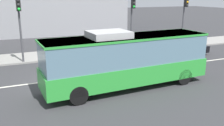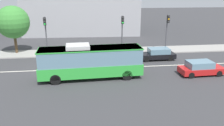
{
  "view_description": "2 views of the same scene",
  "coord_description": "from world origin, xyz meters",
  "px_view_note": "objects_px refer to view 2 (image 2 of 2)",
  "views": [
    {
      "loc": [
        -2.65,
        -15.45,
        5.41
      ],
      "look_at": [
        3.27,
        -1.4,
        1.18
      ],
      "focal_mm": 39.85,
      "sensor_mm": 36.0,
      "label": 1
    },
    {
      "loc": [
        3.16,
        -24.23,
        8.54
      ],
      "look_at": [
        5.77,
        -2.51,
        1.39
      ],
      "focal_mm": 36.75,
      "sensor_mm": 36.0,
      "label": 2
    }
  ],
  "objects_px": {
    "transit_bus": "(91,61)",
    "traffic_light_mid_block": "(46,30)",
    "sedan_red": "(201,68)",
    "street_tree_kerbside_left": "(13,22)",
    "traffic_light_far_corner": "(167,27)",
    "sedan_black": "(157,54)",
    "traffic_light_near_corner": "(122,28)"
  },
  "relations": [
    {
      "from": "transit_bus",
      "to": "traffic_light_mid_block",
      "type": "xyz_separation_m",
      "value": [
        -5.34,
        7.94,
        1.75
      ]
    },
    {
      "from": "traffic_light_mid_block",
      "to": "sedan_red",
      "type": "bearing_deg",
      "value": 60.83
    },
    {
      "from": "transit_bus",
      "to": "traffic_light_mid_block",
      "type": "relative_size",
      "value": 1.94
    },
    {
      "from": "transit_bus",
      "to": "traffic_light_mid_block",
      "type": "distance_m",
      "value": 9.72
    },
    {
      "from": "transit_bus",
      "to": "street_tree_kerbside_left",
      "type": "relative_size",
      "value": 1.57
    },
    {
      "from": "transit_bus",
      "to": "traffic_light_far_corner",
      "type": "relative_size",
      "value": 1.94
    },
    {
      "from": "sedan_red",
      "to": "traffic_light_mid_block",
      "type": "xyz_separation_m",
      "value": [
        -16.6,
        8.37,
        2.84
      ]
    },
    {
      "from": "sedan_black",
      "to": "street_tree_kerbside_left",
      "type": "xyz_separation_m",
      "value": [
        -18.26,
        4.99,
        3.56
      ]
    },
    {
      "from": "sedan_black",
      "to": "transit_bus",
      "type": "bearing_deg",
      "value": 30.64
    },
    {
      "from": "traffic_light_mid_block",
      "to": "street_tree_kerbside_left",
      "type": "relative_size",
      "value": 0.81
    },
    {
      "from": "transit_bus",
      "to": "street_tree_kerbside_left",
      "type": "bearing_deg",
      "value": 131.2
    },
    {
      "from": "traffic_light_mid_block",
      "to": "transit_bus",
      "type": "bearing_deg",
      "value": 31.5
    },
    {
      "from": "traffic_light_far_corner",
      "to": "street_tree_kerbside_left",
      "type": "bearing_deg",
      "value": -98.85
    },
    {
      "from": "traffic_light_near_corner",
      "to": "street_tree_kerbside_left",
      "type": "relative_size",
      "value": 0.81
    },
    {
      "from": "traffic_light_near_corner",
      "to": "transit_bus",
      "type": "bearing_deg",
      "value": -30.08
    },
    {
      "from": "sedan_black",
      "to": "traffic_light_near_corner",
      "type": "distance_m",
      "value": 5.62
    },
    {
      "from": "sedan_black",
      "to": "traffic_light_far_corner",
      "type": "height_order",
      "value": "traffic_light_far_corner"
    },
    {
      "from": "traffic_light_far_corner",
      "to": "transit_bus",
      "type": "bearing_deg",
      "value": -55.37
    },
    {
      "from": "transit_bus",
      "to": "traffic_light_near_corner",
      "type": "relative_size",
      "value": 1.94
    },
    {
      "from": "sedan_red",
      "to": "traffic_light_mid_block",
      "type": "distance_m",
      "value": 18.8
    },
    {
      "from": "sedan_red",
      "to": "traffic_light_near_corner",
      "type": "relative_size",
      "value": 0.88
    },
    {
      "from": "traffic_light_near_corner",
      "to": "street_tree_kerbside_left",
      "type": "distance_m",
      "value": 14.44
    },
    {
      "from": "sedan_black",
      "to": "sedan_red",
      "type": "xyz_separation_m",
      "value": [
        2.82,
        -5.68,
        0.0
      ]
    },
    {
      "from": "traffic_light_near_corner",
      "to": "traffic_light_mid_block",
      "type": "xyz_separation_m",
      "value": [
        -9.76,
        -0.02,
        0.0
      ]
    },
    {
      "from": "traffic_light_far_corner",
      "to": "street_tree_kerbside_left",
      "type": "xyz_separation_m",
      "value": [
        -20.42,
        1.97,
        0.72
      ]
    },
    {
      "from": "sedan_black",
      "to": "street_tree_kerbside_left",
      "type": "distance_m",
      "value": 19.26
    },
    {
      "from": "traffic_light_near_corner",
      "to": "street_tree_kerbside_left",
      "type": "bearing_deg",
      "value": -100.16
    },
    {
      "from": "sedan_red",
      "to": "traffic_light_far_corner",
      "type": "bearing_deg",
      "value": 92.16
    },
    {
      "from": "transit_bus",
      "to": "sedan_black",
      "type": "xyz_separation_m",
      "value": [
        8.45,
        5.25,
        -1.09
      ]
    },
    {
      "from": "sedan_red",
      "to": "traffic_light_near_corner",
      "type": "xyz_separation_m",
      "value": [
        -6.84,
        8.38,
        2.84
      ]
    },
    {
      "from": "sedan_red",
      "to": "street_tree_kerbside_left",
      "type": "xyz_separation_m",
      "value": [
        -21.08,
        10.68,
        3.56
      ]
    },
    {
      "from": "sedan_red",
      "to": "sedan_black",
      "type": "bearing_deg",
      "value": 114.2
    }
  ]
}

